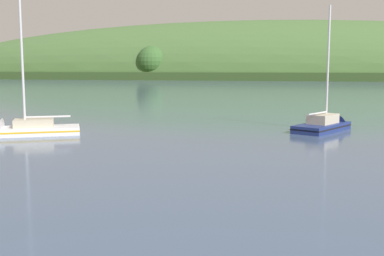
# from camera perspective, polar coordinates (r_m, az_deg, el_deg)

# --- Properties ---
(far_shoreline_hill) EXTENTS (427.11, 97.18, 51.70)m
(far_shoreline_hill) POSITION_cam_1_polar(r_m,az_deg,el_deg) (218.63, 7.03, 5.96)
(far_shoreline_hill) COLOR #314A21
(far_shoreline_hill) RESTS_ON ground
(sailboat_near_mooring) EXTENTS (5.48, 7.03, 10.97)m
(sailboat_near_mooring) POSITION_cam_1_polar(r_m,az_deg,el_deg) (40.24, 15.79, 0.15)
(sailboat_near_mooring) COLOR navy
(sailboat_near_mooring) RESTS_ON ground
(sailboat_far_left) EXTENTS (7.56, 5.21, 12.18)m
(sailboat_far_left) POSITION_cam_1_polar(r_m,az_deg,el_deg) (38.00, -19.61, -0.45)
(sailboat_far_left) COLOR white
(sailboat_far_left) RESTS_ON ground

